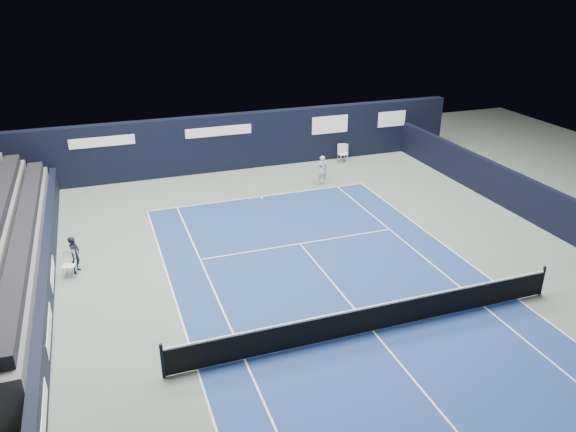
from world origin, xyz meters
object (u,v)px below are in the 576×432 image
Objects in this scene: folding_chair_back_a at (342,150)px; tennis_player at (322,170)px; folding_chair_back_b at (344,151)px; line_judge_chair at (69,262)px; tennis_net at (374,317)px.

folding_chair_back_a is 3.90m from tennis_player.
tennis_player reaches higher than folding_chair_back_a.
folding_chair_back_a is 0.71× the size of tennis_player.
line_judge_chair is at bearing -126.28° from folding_chair_back_b.
folding_chair_back_b is (0.27, 0.21, -0.17)m from folding_chair_back_a.
folding_chair_back_a reaches higher than line_judge_chair.
tennis_net is at bearing -21.02° from line_judge_chair.
tennis_player is (-2.77, -3.20, 0.22)m from folding_chair_back_b.
line_judge_chair is (-14.83, -8.82, -0.15)m from folding_chair_back_a.
line_judge_chair is 11.10m from tennis_net.
folding_chair_back_a is at bearing 68.85° from tennis_net.
tennis_player is at bearing -107.99° from folding_chair_back_b.
line_judge_chair is at bearing 142.38° from tennis_net.
folding_chair_back_a is at bearing 47.34° from line_judge_chair.
tennis_net is at bearing -109.79° from folding_chair_back_a.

